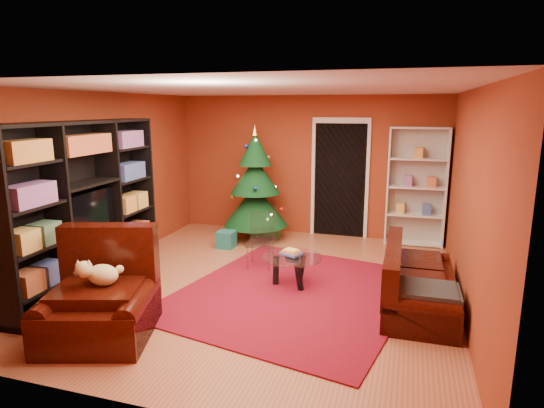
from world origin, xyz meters
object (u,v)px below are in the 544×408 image
(white_bookshelf, at_px, (416,187))
(gift_box_teal, at_px, (226,239))
(coffee_table, at_px, (292,270))
(gift_box_green, at_px, (273,231))
(sofa, at_px, (420,277))
(armchair, at_px, (98,297))
(rug, at_px, (295,293))
(christmas_tree, at_px, (255,184))
(acrylic_chair, at_px, (260,243))
(gift_box_red, at_px, (253,229))
(dog, at_px, (103,275))
(media_unit, at_px, (85,206))

(white_bookshelf, bearing_deg, gift_box_teal, -161.01)
(coffee_table, bearing_deg, gift_box_green, 113.14)
(gift_box_green, bearing_deg, sofa, -42.54)
(armchair, xyz_separation_m, coffee_table, (1.58, 1.96, -0.24))
(rug, xyz_separation_m, coffee_table, (-0.10, 0.25, 0.20))
(sofa, bearing_deg, white_bookshelf, 1.22)
(gift_box_green, height_order, coffee_table, coffee_table)
(christmas_tree, height_order, acrylic_chair, christmas_tree)
(gift_box_teal, xyz_separation_m, gift_box_red, (0.16, 0.92, -0.03))
(armchair, distance_m, coffee_table, 2.53)
(dog, bearing_deg, gift_box_green, 63.95)
(white_bookshelf, distance_m, acrylic_chair, 3.00)
(rug, height_order, gift_box_green, gift_box_green)
(media_unit, height_order, white_bookshelf, media_unit)
(white_bookshelf, xyz_separation_m, acrylic_chair, (-2.20, -1.94, -0.64))
(white_bookshelf, bearing_deg, coffee_table, -123.83)
(media_unit, distance_m, white_bookshelf, 5.32)
(gift_box_teal, height_order, white_bookshelf, white_bookshelf)
(gift_box_green, bearing_deg, white_bookshelf, 7.64)
(media_unit, height_order, christmas_tree, media_unit)
(acrylic_chair, bearing_deg, dog, -117.39)
(gift_box_teal, height_order, gift_box_green, gift_box_teal)
(christmas_tree, distance_m, armchair, 4.03)
(dog, bearing_deg, media_unit, 116.93)
(gift_box_red, xyz_separation_m, acrylic_chair, (0.72, -1.71, 0.27))
(rug, relative_size, christmas_tree, 1.54)
(christmas_tree, xyz_separation_m, gift_box_green, (0.30, 0.13, -0.89))
(gift_box_teal, bearing_deg, acrylic_chair, -41.73)
(white_bookshelf, bearing_deg, armchair, -126.81)
(gift_box_green, bearing_deg, armchair, -99.23)
(gift_box_green, relative_size, coffee_table, 0.31)
(rug, distance_m, gift_box_green, 2.60)
(rug, xyz_separation_m, armchair, (-1.68, -1.71, 0.44))
(dog, bearing_deg, acrylic_chair, 52.29)
(christmas_tree, bearing_deg, gift_box_green, 23.87)
(gift_box_teal, relative_size, dog, 0.72)
(white_bookshelf, distance_m, dog, 5.39)
(rug, bearing_deg, sofa, 1.82)
(white_bookshelf, xyz_separation_m, armchair, (-3.15, -4.44, -0.57))
(white_bookshelf, relative_size, armchair, 1.83)
(rug, relative_size, media_unit, 1.12)
(armchair, bearing_deg, dog, 45.00)
(armchair, height_order, dog, armchair)
(rug, bearing_deg, gift_box_green, 112.96)
(gift_box_red, bearing_deg, coffee_table, -58.87)
(dog, bearing_deg, white_bookshelf, 37.37)
(rug, xyz_separation_m, white_bookshelf, (1.47, 2.73, 1.02))
(gift_box_teal, relative_size, gift_box_green, 1.16)
(white_bookshelf, bearing_deg, dog, -126.91)
(gift_box_teal, distance_m, coffee_table, 2.02)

